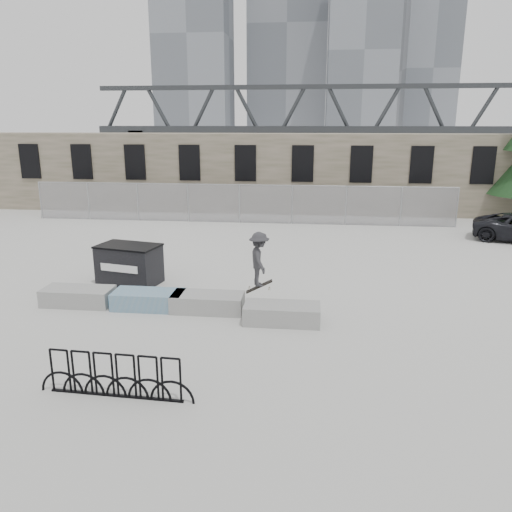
{
  "coord_description": "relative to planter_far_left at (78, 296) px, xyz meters",
  "views": [
    {
      "loc": [
        3.73,
        -13.12,
        5.15
      ],
      "look_at": [
        2.15,
        1.05,
        1.3
      ],
      "focal_mm": 35.0,
      "sensor_mm": 36.0,
      "label": 1
    }
  ],
  "objects": [
    {
      "name": "ground",
      "position": [
        2.93,
        0.11,
        -0.27
      ],
      "size": [
        120.0,
        120.0,
        0.0
      ],
      "primitive_type": "plane",
      "color": "beige",
      "rests_on": "ground"
    },
    {
      "name": "stone_wall",
      "position": [
        2.93,
        16.35,
        1.99
      ],
      "size": [
        36.0,
        2.58,
        4.5
      ],
      "color": "#69614D",
      "rests_on": "ground"
    },
    {
      "name": "chainlink_fence",
      "position": [
        2.93,
        12.61,
        0.77
      ],
      "size": [
        22.06,
        0.06,
        2.02
      ],
      "color": "gray",
      "rests_on": "ground"
    },
    {
      "name": "planter_far_left",
      "position": [
        0.0,
        0.0,
        0.0
      ],
      "size": [
        2.0,
        0.9,
        0.5
      ],
      "color": "#989895",
      "rests_on": "ground"
    },
    {
      "name": "planter_center_left",
      "position": [
        2.13,
        -0.05,
        0.0
      ],
      "size": [
        2.0,
        0.9,
        0.5
      ],
      "color": "teal",
      "rests_on": "ground"
    },
    {
      "name": "planter_center_right",
      "position": [
        3.85,
        -0.09,
        0.0
      ],
      "size": [
        2.0,
        0.9,
        0.5
      ],
      "color": "#989895",
      "rests_on": "ground"
    },
    {
      "name": "planter_offset",
      "position": [
        5.97,
        -0.69,
        0.0
      ],
      "size": [
        2.0,
        0.9,
        0.5
      ],
      "color": "#989895",
      "rests_on": "ground"
    },
    {
      "name": "dumpster",
      "position": [
        0.8,
        2.09,
        0.38
      ],
      "size": [
        2.18,
        1.59,
        1.29
      ],
      "rotation": [
        0.0,
        0.0,
        -0.22
      ],
      "color": "black",
      "rests_on": "ground"
    },
    {
      "name": "bike_rack",
      "position": [
        3.01,
        -4.75,
        0.17
      ],
      "size": [
        3.14,
        0.2,
        0.9
      ],
      "rotation": [
        0.0,
        0.0,
        -0.05
      ],
      "color": "black",
      "rests_on": "ground"
    },
    {
      "name": "skyline_towers",
      "position": [
        1.92,
        93.92,
        20.52
      ],
      "size": [
        58.0,
        28.0,
        48.0
      ],
      "color": "slate",
      "rests_on": "ground"
    },
    {
      "name": "truss_bridge",
      "position": [
        12.93,
        55.11,
        3.86
      ],
      "size": [
        70.0,
        3.0,
        9.8
      ],
      "color": "#2D3033",
      "rests_on": "ground"
    },
    {
      "name": "skateboarder",
      "position": [
        5.27,
        0.17,
        1.21
      ],
      "size": [
        0.83,
        1.11,
        1.74
      ],
      "rotation": [
        0.0,
        0.0,
        1.86
      ],
      "color": "#2D2D30",
      "rests_on": "ground"
    }
  ]
}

